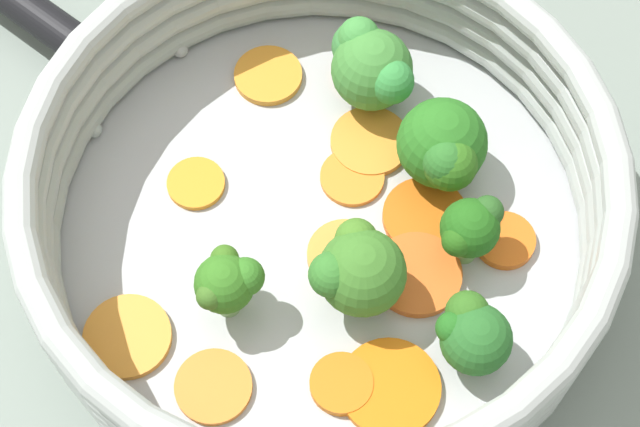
% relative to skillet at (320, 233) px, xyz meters
% --- Properties ---
extents(ground_plane, '(4.00, 4.00, 0.00)m').
position_rel_skillet_xyz_m(ground_plane, '(0.00, 0.00, -0.01)').
color(ground_plane, gray).
extents(skillet, '(0.27, 0.27, 0.01)m').
position_rel_skillet_xyz_m(skillet, '(0.00, 0.00, 0.00)').
color(skillet, '#B2B5B7').
rests_on(skillet, ground_plane).
extents(skillet_rim_wall, '(0.29, 0.29, 0.06)m').
position_rel_skillet_xyz_m(skillet_rim_wall, '(0.00, 0.00, 0.04)').
color(skillet_rim_wall, '#AEB6B2').
rests_on(skillet_rim_wall, skillet).
extents(skillet_rivet_left, '(0.01, 0.01, 0.01)m').
position_rel_skillet_xyz_m(skillet_rivet_left, '(-0.13, -0.00, 0.01)').
color(skillet_rivet_left, '#B7B8B9').
rests_on(skillet_rivet_left, skillet).
extents(skillet_rivet_right, '(0.01, 0.01, 0.01)m').
position_rel_skillet_xyz_m(skillet_rivet_right, '(-0.11, -0.06, 0.01)').
color(skillet_rivet_right, '#AFB9B9').
rests_on(skillet_rivet_right, skillet).
extents(carrot_slice_0, '(0.06, 0.06, 0.00)m').
position_rel_skillet_xyz_m(carrot_slice_0, '(0.03, 0.05, 0.01)').
color(carrot_slice_0, '#D66114').
rests_on(carrot_slice_0, skillet).
extents(carrot_slice_1, '(0.04, 0.04, 0.01)m').
position_rel_skillet_xyz_m(carrot_slice_1, '(0.06, 0.07, 0.01)').
color(carrot_slice_1, orange).
rests_on(carrot_slice_1, skillet).
extents(carrot_slice_2, '(0.03, 0.03, 0.00)m').
position_rel_skillet_xyz_m(carrot_slice_2, '(-0.06, 0.07, 0.01)').
color(carrot_slice_2, orange).
rests_on(carrot_slice_2, skillet).
extents(carrot_slice_3, '(0.03, 0.03, 0.01)m').
position_rel_skillet_xyz_m(carrot_slice_3, '(0.07, -0.04, 0.01)').
color(carrot_slice_3, orange).
rests_on(carrot_slice_3, skillet).
extents(carrot_slice_4, '(0.05, 0.05, 0.01)m').
position_rel_skillet_xyz_m(carrot_slice_4, '(0.02, -0.00, 0.01)').
color(carrot_slice_4, orange).
rests_on(carrot_slice_4, skillet).
extents(carrot_slice_5, '(0.06, 0.06, 0.00)m').
position_rel_skillet_xyz_m(carrot_slice_5, '(-0.01, -0.11, 0.01)').
color(carrot_slice_5, orange).
rests_on(carrot_slice_5, skillet).
extents(carrot_slice_6, '(0.05, 0.05, 0.01)m').
position_rel_skillet_xyz_m(carrot_slice_6, '(0.05, 0.02, 0.01)').
color(carrot_slice_6, orange).
rests_on(carrot_slice_6, skillet).
extents(carrot_slice_7, '(0.06, 0.06, 0.00)m').
position_rel_skillet_xyz_m(carrot_slice_7, '(0.09, -0.02, 0.01)').
color(carrot_slice_7, orange).
rests_on(carrot_slice_7, skillet).
extents(carrot_slice_8, '(0.05, 0.05, 0.00)m').
position_rel_skillet_xyz_m(carrot_slice_8, '(-0.01, 0.03, 0.01)').
color(carrot_slice_8, orange).
rests_on(carrot_slice_8, skillet).
extents(carrot_slice_9, '(0.04, 0.04, 0.00)m').
position_rel_skillet_xyz_m(carrot_slice_9, '(-0.06, -0.04, 0.01)').
color(carrot_slice_9, orange).
rests_on(carrot_slice_9, skillet).
extents(carrot_slice_10, '(0.04, 0.04, 0.00)m').
position_rel_skillet_xyz_m(carrot_slice_10, '(-0.02, 0.05, 0.01)').
color(carrot_slice_10, orange).
rests_on(carrot_slice_10, skillet).
extents(carrot_slice_11, '(0.05, 0.05, 0.00)m').
position_rel_skillet_xyz_m(carrot_slice_11, '(0.04, -0.09, 0.01)').
color(carrot_slice_11, orange).
rests_on(carrot_slice_11, skillet).
extents(carrot_slice_12, '(0.04, 0.04, 0.00)m').
position_rel_skillet_xyz_m(carrot_slice_12, '(-0.09, 0.03, 0.01)').
color(carrot_slice_12, orange).
rests_on(carrot_slice_12, skillet).
extents(broccoli_floret_0, '(0.04, 0.05, 0.05)m').
position_rel_skillet_xyz_m(broccoli_floret_0, '(0.04, -0.01, 0.03)').
color(broccoli_floret_0, '#6E8551').
rests_on(broccoli_floret_0, skillet).
extents(broccoli_floret_1, '(0.04, 0.03, 0.04)m').
position_rel_skillet_xyz_m(broccoli_floret_1, '(0.09, 0.02, 0.03)').
color(broccoli_floret_1, '#8BAB5F').
rests_on(broccoli_floret_1, skillet).
extents(broccoli_floret_2, '(0.03, 0.03, 0.04)m').
position_rel_skillet_xyz_m(broccoli_floret_2, '(0.01, -0.06, 0.03)').
color(broccoli_floret_2, '#7DAC6A').
rests_on(broccoli_floret_2, skillet).
extents(broccoli_floret_3, '(0.03, 0.04, 0.04)m').
position_rel_skillet_xyz_m(broccoli_floret_3, '(0.05, 0.05, 0.03)').
color(broccoli_floret_3, '#6B9C53').
rests_on(broccoli_floret_3, skillet).
extents(broccoli_floret_4, '(0.06, 0.04, 0.05)m').
position_rel_skillet_xyz_m(broccoli_floret_4, '(-0.05, 0.07, 0.03)').
color(broccoli_floret_4, olive).
rests_on(broccoli_floret_4, skillet).
extents(broccoli_floret_5, '(0.05, 0.05, 0.05)m').
position_rel_skillet_xyz_m(broccoli_floret_5, '(0.01, 0.07, 0.03)').
color(broccoli_floret_5, '#608955').
rests_on(broccoli_floret_5, skillet).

